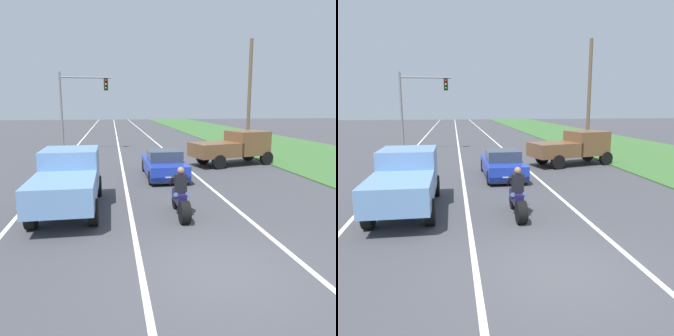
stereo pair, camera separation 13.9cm
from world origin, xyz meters
TOP-DOWN VIEW (x-y plane):
  - ground_plane at (0.00, 0.00)m, footprint 160.00×160.00m
  - lane_stripe_left_solid at (-5.40, 20.00)m, footprint 0.14×120.00m
  - lane_stripe_right_solid at (1.80, 20.00)m, footprint 0.14×120.00m
  - lane_stripe_centre_dashed at (-1.80, 20.00)m, footprint 0.14×120.00m
  - grass_verge_right at (11.92, 20.00)m, footprint 10.00×120.00m
  - motorcycle_with_rider at (-0.25, 3.66)m, footprint 0.70×2.21m
  - sports_car_blue at (0.16, 9.73)m, footprint 1.84×4.30m
  - pickup_truck_left_lane_light_blue at (-3.81, 4.96)m, footprint 2.02×4.80m
  - pickup_truck_right_shoulder_brown at (4.83, 12.57)m, footprint 5.14×3.14m
  - traffic_light_mast_near at (-4.95, 20.80)m, footprint 3.94×0.34m
  - utility_pole_roadside at (7.33, 16.56)m, footprint 0.24×0.24m

SIDE VIEW (x-z plane):
  - ground_plane at x=0.00m, z-range 0.00..0.00m
  - lane_stripe_left_solid at x=-5.40m, z-range 0.00..0.01m
  - lane_stripe_right_solid at x=1.80m, z-range 0.00..0.01m
  - lane_stripe_centre_dashed at x=-1.80m, z-range 0.00..0.01m
  - grass_verge_right at x=11.92m, z-range 0.00..0.06m
  - motorcycle_with_rider at x=-0.25m, z-range -0.22..1.40m
  - sports_car_blue at x=0.16m, z-range -0.05..1.31m
  - pickup_truck_left_lane_light_blue at x=-3.81m, z-range 0.12..2.10m
  - pickup_truck_right_shoulder_brown at x=4.83m, z-range 0.12..2.10m
  - traffic_light_mast_near at x=-4.95m, z-range 0.95..6.95m
  - utility_pole_roadside at x=7.33m, z-range 0.00..8.01m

